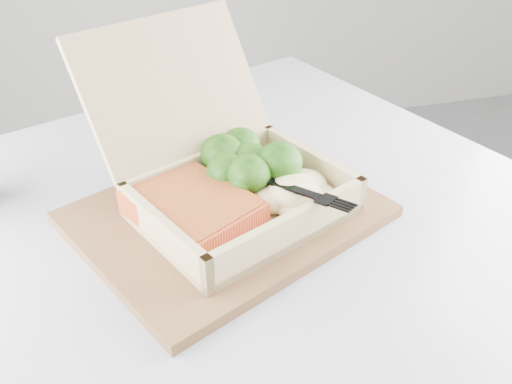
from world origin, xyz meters
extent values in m
cube|color=#9B9EA4|center=(-0.09, 0.44, 0.71)|extent=(1.00, 1.00, 0.03)
cube|color=brown|center=(-0.10, 0.45, 0.73)|extent=(0.41, 0.38, 0.01)
cube|color=tan|center=(-0.09, 0.43, 0.74)|extent=(0.28, 0.25, 0.01)
cube|color=tan|center=(-0.19, 0.39, 0.76)|extent=(0.08, 0.16, 0.05)
cube|color=tan|center=(0.01, 0.48, 0.76)|extent=(0.08, 0.16, 0.05)
cube|color=tan|center=(-0.05, 0.36, 0.76)|extent=(0.21, 0.10, 0.05)
cube|color=tan|center=(-0.12, 0.51, 0.76)|extent=(0.21, 0.10, 0.05)
cube|color=tan|center=(-0.14, 0.56, 0.85)|extent=(0.25, 0.19, 0.15)
cube|color=#FF5431|center=(-0.15, 0.43, 0.76)|extent=(0.16, 0.17, 0.03)
ellipsoid|color=beige|center=(-0.03, 0.42, 0.76)|extent=(0.10, 0.09, 0.04)
cube|color=black|center=(-0.07, 0.46, 0.78)|extent=(0.07, 0.10, 0.02)
cube|color=black|center=(-0.03, 0.40, 0.78)|extent=(0.04, 0.05, 0.01)
cube|color=white|center=(-0.17, 0.61, 0.72)|extent=(0.14, 0.17, 0.00)
camera|label=1|loc=(-0.22, -0.09, 1.13)|focal=40.00mm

